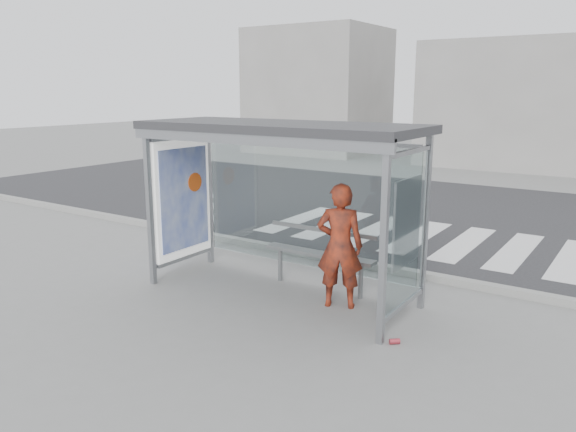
# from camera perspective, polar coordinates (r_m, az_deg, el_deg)

# --- Properties ---
(ground) EXTENTS (80.00, 80.00, 0.00)m
(ground) POSITION_cam_1_polar(r_m,az_deg,el_deg) (8.71, -0.89, -8.01)
(ground) COLOR slate
(ground) RESTS_ON ground
(road) EXTENTS (30.00, 10.00, 0.01)m
(road) POSITION_cam_1_polar(r_m,az_deg,el_deg) (14.79, 14.65, 0.28)
(road) COLOR #242426
(road) RESTS_ON ground
(curb) EXTENTS (30.00, 0.18, 0.12)m
(curb) POSITION_cam_1_polar(r_m,az_deg,el_deg) (10.27, 5.30, -4.45)
(curb) COLOR gray
(curb) RESTS_ON ground
(crosswalk) EXTENTS (6.55, 3.00, 0.00)m
(crosswalk) POSITION_cam_1_polar(r_m,az_deg,el_deg) (12.33, 13.00, -2.08)
(crosswalk) COLOR silver
(crosswalk) RESTS_ON ground
(bus_shelter) EXTENTS (4.25, 1.65, 2.62)m
(bus_shelter) POSITION_cam_1_polar(r_m,az_deg,el_deg) (8.48, -2.78, 5.26)
(bus_shelter) COLOR gray
(bus_shelter) RESTS_ON ground
(building_left) EXTENTS (6.00, 5.00, 6.00)m
(building_left) POSITION_cam_1_polar(r_m,az_deg,el_deg) (28.71, 3.07, 12.53)
(building_left) COLOR gray
(building_left) RESTS_ON ground
(building_center) EXTENTS (8.00, 5.00, 5.00)m
(building_center) POSITION_cam_1_polar(r_m,az_deg,el_deg) (25.14, 23.41, 10.36)
(building_center) COLOR gray
(building_center) RESTS_ON ground
(person) EXTENTS (0.78, 0.65, 1.82)m
(person) POSITION_cam_1_polar(r_m,az_deg,el_deg) (8.03, 5.28, -3.04)
(person) COLOR orange
(person) RESTS_ON ground
(bench) EXTENTS (1.88, 0.23, 0.97)m
(bench) POSITION_cam_1_polar(r_m,az_deg,el_deg) (8.80, 3.20, -3.86)
(bench) COLOR slate
(bench) RESTS_ON ground
(soda_can) EXTENTS (0.14, 0.14, 0.07)m
(soda_can) POSITION_cam_1_polar(r_m,az_deg,el_deg) (7.24, 10.77, -12.40)
(soda_can) COLOR #D03D4A
(soda_can) RESTS_ON ground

